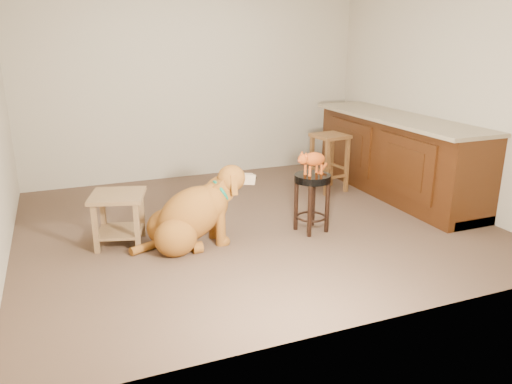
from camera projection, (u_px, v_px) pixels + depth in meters
name	position (u px, v px, depth m)	size (l,w,h in m)	color
floor	(253.00, 223.00, 5.07)	(4.50, 4.00, 0.01)	#503B2C
room_shell	(252.00, 53.00, 4.56)	(4.54, 4.04, 2.62)	#B8AD94
cabinet_run	(396.00, 158.00, 5.89)	(0.70, 2.56, 0.94)	#401F0B
padded_stool	(312.00, 191.00, 4.77)	(0.35, 0.35, 0.57)	black
wood_stool	(329.00, 162.00, 6.05)	(0.42, 0.42, 0.70)	brown
side_table	(119.00, 211.00, 4.48)	(0.57, 0.57, 0.48)	brown
golden_retriever	(192.00, 216.00, 4.46)	(1.21, 0.61, 0.76)	brown
tabby_kitten	(312.00, 160.00, 4.67)	(0.40, 0.21, 0.26)	#A64010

